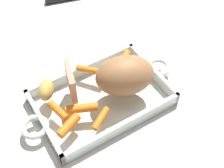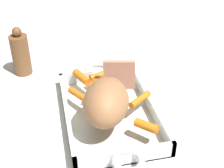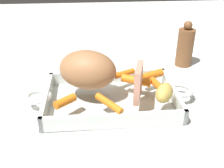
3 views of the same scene
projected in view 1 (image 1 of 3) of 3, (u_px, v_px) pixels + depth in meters
The scene contains 11 objects.
ground_plane at pixel (102, 102), 0.73m from camera, with size 2.18×2.18×0.00m, color silver.
roasting_dish at pixel (102, 98), 0.72m from camera, with size 0.39×0.20×0.04m.
pork_roast at pixel (125, 75), 0.68m from camera, with size 0.13×0.09×0.09m, color #A06C44.
roast_slice_thin at pixel (71, 82), 0.68m from camera, with size 0.01×0.07×0.07m, color tan.
baby_carrot_short at pixel (125, 59), 0.76m from camera, with size 0.02×0.02×0.05m, color orange.
baby_carrot_northeast at pixel (82, 108), 0.66m from camera, with size 0.02×0.02×0.07m, color orange.
baby_carrot_northwest at pixel (58, 111), 0.66m from camera, with size 0.02×0.02×0.05m, color orange.
baby_carrot_long at pixel (69, 126), 0.63m from camera, with size 0.02×0.02×0.06m, color orange.
baby_carrot_southwest at pixel (101, 119), 0.65m from camera, with size 0.01×0.01×0.06m, color orange.
baby_carrot_center_left at pixel (90, 70), 0.74m from camera, with size 0.01×0.01×0.07m, color orange.
potato_near_roast at pixel (46, 90), 0.68m from camera, with size 0.05×0.03×0.04m, color gold.
Camera 1 is at (-0.21, -0.38, 0.59)m, focal length 49.26 mm.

